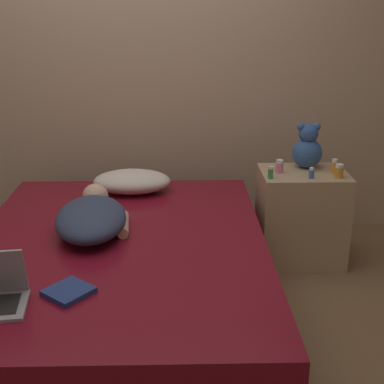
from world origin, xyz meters
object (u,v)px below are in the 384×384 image
object	(u,v)px
person_lying	(92,217)
bottle_blue	(312,173)
teddy_bear	(307,148)
bottle_pink	(279,166)
pillow	(132,181)
bottle_amber	(339,171)
bottle_green	(271,173)
bottle_orange	(334,166)
book	(69,292)

from	to	relation	value
person_lying	bottle_blue	xyz separation A→B (m)	(1.29, 0.42, 0.11)
teddy_bear	bottle_pink	distance (m)	0.24
pillow	bottle_amber	distance (m)	1.32
person_lying	bottle_green	world-z (taller)	bottle_green
teddy_bear	bottle_green	xyz separation A→B (m)	(-0.27, -0.23, -0.09)
bottle_orange	bottle_blue	xyz separation A→B (m)	(-0.17, -0.11, -0.01)
pillow	bottle_pink	distance (m)	0.96
bottle_blue	person_lying	bearing A→B (deg)	-162.13
bottle_amber	bottle_orange	bearing A→B (deg)	91.02
bottle_blue	book	xyz separation A→B (m)	(-1.29, -1.10, -0.18)
book	bottle_orange	bearing A→B (deg)	39.46
bottle_green	bottle_pink	size ratio (longest dim) A/B	0.92
teddy_bear	book	distance (m)	1.89
pillow	teddy_bear	bearing A→B (deg)	0.92
pillow	bottle_pink	xyz separation A→B (m)	(0.95, -0.10, 0.12)
bottle_green	book	world-z (taller)	bottle_green
bottle_amber	bottle_orange	world-z (taller)	bottle_orange
bottle_blue	bottle_pink	distance (m)	0.21
pillow	bottle_green	distance (m)	0.91
bottle_amber	bottle_green	bearing A→B (deg)	-178.67
teddy_bear	bottle_blue	xyz separation A→B (m)	(-0.02, -0.23, -0.10)
person_lying	bottle_green	distance (m)	1.12
pillow	book	xyz separation A→B (m)	(-0.17, -1.31, -0.06)
bottle_blue	bottle_amber	bearing A→B (deg)	3.78
book	pillow	bearing A→B (deg)	82.80
bottle_pink	teddy_bear	bearing A→B (deg)	29.92
book	bottle_blue	bearing A→B (deg)	40.30
bottle_orange	bottle_pink	size ratio (longest dim) A/B	1.06
bottle_green	bottle_pink	xyz separation A→B (m)	(0.08, 0.12, 0.00)
pillow	teddy_bear	distance (m)	1.17
pillow	bottle_blue	distance (m)	1.15
bottle_green	bottle_pink	distance (m)	0.14
teddy_bear	bottle_amber	xyz separation A→B (m)	(0.15, -0.22, -0.09)
pillow	bottle_pink	size ratio (longest dim) A/B	5.86
bottle_blue	teddy_bear	bearing A→B (deg)	84.89
bottle_blue	book	distance (m)	1.70
bottle_amber	book	bearing A→B (deg)	-142.93
bottle_pink	book	size ratio (longest dim) A/B	0.35
bottle_orange	person_lying	bearing A→B (deg)	-160.24
bottle_green	book	xyz separation A→B (m)	(-1.04, -1.10, -0.18)
bottle_blue	bottle_pink	bearing A→B (deg)	146.25
person_lying	bottle_blue	distance (m)	1.36
teddy_bear	bottle_blue	world-z (taller)	teddy_bear
bottle_orange	bottle_green	distance (m)	0.44
pillow	person_lying	world-z (taller)	person_lying
person_lying	bottle_blue	size ratio (longest dim) A/B	11.00
teddy_bear	bottle_blue	distance (m)	0.25
bottle_orange	book	world-z (taller)	bottle_orange
pillow	book	distance (m)	1.32
bottle_amber	bottle_pink	world-z (taller)	same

